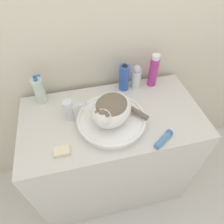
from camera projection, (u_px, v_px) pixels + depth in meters
name	position (u px, v px, depth m)	size (l,w,h in m)	color
ground_plane	(120.00, 213.00, 1.62)	(12.00, 12.00, 0.00)	silver
wall_back	(99.00, 36.00, 1.14)	(8.00, 0.05, 2.40)	beige
vanity_counter	(112.00, 155.00, 1.48)	(1.06, 0.56, 0.88)	beige
sink_basin	(112.00, 120.00, 1.10)	(0.38, 0.38, 0.05)	white
cat	(111.00, 109.00, 1.02)	(0.35, 0.32, 0.16)	silver
faucet	(70.00, 109.00, 1.09)	(0.13, 0.08, 0.15)	silver
soap_pump_bottle	(40.00, 91.00, 1.18)	(0.06, 0.06, 0.20)	silver
shampoo_bottle_tall	(153.00, 71.00, 1.27)	(0.06, 0.06, 0.22)	#B2338C
spray_bottle_trigger	(124.00, 77.00, 1.25)	(0.06, 0.06, 0.20)	#335BB7
lotion_bottle_white	(136.00, 77.00, 1.27)	(0.06, 0.06, 0.16)	silver
cream_tube	(164.00, 139.00, 1.03)	(0.13, 0.10, 0.04)	#4C7FB2
soap_bar	(62.00, 151.00, 0.98)	(0.08, 0.05, 0.02)	beige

